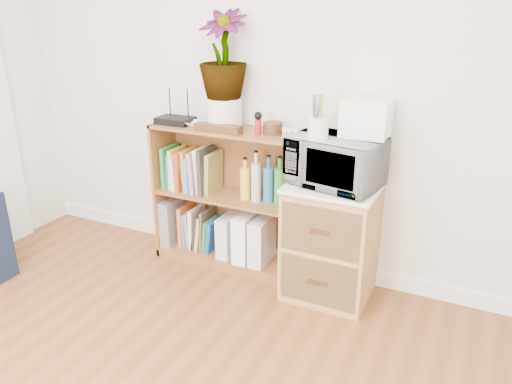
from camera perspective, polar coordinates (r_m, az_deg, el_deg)
The scene contains 21 objects.
skirting_board at distance 3.48m, azimuth 3.04°, elevation -7.40°, with size 4.00×0.02×0.10m, color white.
bookshelf at distance 3.32m, azimuth -3.33°, elevation -0.73°, with size 1.00×0.30×0.95m, color brown.
wicker_unit at distance 3.04m, azimuth 8.56°, elevation -5.65°, with size 0.50×0.45×0.70m, color #9E7542.
microwave at distance 2.85m, azimuth 9.04°, elevation 3.47°, with size 0.50×0.34×0.28m, color silver.
pen_cup at distance 2.73m, azimuth 7.10°, elevation 7.21°, with size 0.11×0.11×0.12m, color white.
small_appliance at distance 2.84m, azimuth 12.48°, elevation 8.23°, with size 0.25×0.21×0.20m, color white.
router at distance 3.35m, azimuth -9.21°, elevation 8.09°, with size 0.23×0.16×0.04m, color black.
white_bowl at distance 3.25m, azimuth -6.90°, elevation 7.73°, with size 0.13×0.13×0.03m, color silver.
plant_pot at distance 3.18m, azimuth -3.64°, elevation 9.00°, with size 0.22×0.22×0.19m, color silver.
potted_plant at distance 3.13m, azimuth -3.79°, elevation 15.41°, with size 0.29×0.29×0.53m, color #356528.
trinket_box at distance 3.09m, azimuth -4.33°, elevation 7.27°, with size 0.30×0.08×0.05m, color #351F0E.
kokeshi_doll at distance 3.02m, azimuth 0.24°, elevation 7.46°, with size 0.04×0.04×0.09m, color maroon.
wooden_bowl at distance 3.04m, azimuth 1.93°, elevation 7.31°, with size 0.12×0.12×0.07m, color #3B2010.
paint_jars at distance 2.89m, azimuth 3.90°, elevation 6.47°, with size 0.12×0.04×0.06m, color pink.
file_box at distance 3.64m, azimuth -9.47°, elevation -3.14°, with size 0.10×0.26×0.32m, color slate.
magazine_holder_left at distance 3.42m, azimuth -3.11°, elevation -4.93°, with size 0.09×0.23×0.28m, color silver.
magazine_holder_mid at distance 3.35m, azimuth -1.07°, elevation -5.06°, with size 0.10×0.26×0.32m, color white.
magazine_holder_right at distance 3.31m, azimuth 0.71°, elevation -5.55°, with size 0.10×0.25×0.31m, color silver.
cookbooks at distance 3.40m, azimuth -7.40°, elevation 2.53°, with size 0.38×0.20×0.31m.
liquor_bottles at distance 3.14m, azimuth 1.40°, elevation 1.28°, with size 0.38×0.07×0.32m.
lower_books at distance 3.54m, azimuth -6.45°, elevation -4.23°, with size 0.27×0.19×0.30m.
Camera 1 is at (1.16, -0.60, 1.70)m, focal length 35.00 mm.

